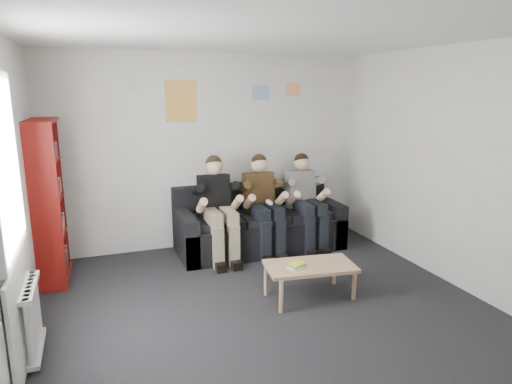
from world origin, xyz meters
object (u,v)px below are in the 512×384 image
at_px(sofa, 259,226).
at_px(bookshelf, 50,202).
at_px(person_left, 218,209).
at_px(person_right, 306,202).
at_px(person_middle, 264,205).
at_px(coffee_table, 310,269).

relative_size(sofa, bookshelf, 1.21).
bearing_deg(sofa, bookshelf, -176.56).
bearing_deg(person_left, person_right, 2.59).
bearing_deg(person_middle, sofa, 93.77).
relative_size(sofa, person_left, 1.68).
xyz_separation_m(bookshelf, coffee_table, (2.61, -1.51, -0.61)).
height_order(sofa, person_right, person_right).
relative_size(coffee_table, person_left, 0.69).
bearing_deg(person_left, sofa, 20.39).
distance_m(sofa, coffee_table, 1.66).
distance_m(person_left, person_middle, 0.64).
xyz_separation_m(person_left, person_right, (1.27, 0.00, -0.01)).
distance_m(bookshelf, person_left, 2.02).
xyz_separation_m(bookshelf, person_middle, (2.64, -0.05, -0.27)).
bearing_deg(bookshelf, sofa, 6.54).
bearing_deg(person_middle, bookshelf, -177.24).
bearing_deg(person_right, person_middle, 178.90).
height_order(coffee_table, person_right, person_right).
xyz_separation_m(person_left, person_middle, (0.64, 0.00, -0.01)).
height_order(bookshelf, person_right, bookshelf).
xyz_separation_m(sofa, person_right, (0.64, -0.20, 0.35)).
xyz_separation_m(sofa, person_middle, (0.00, -0.21, 0.36)).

